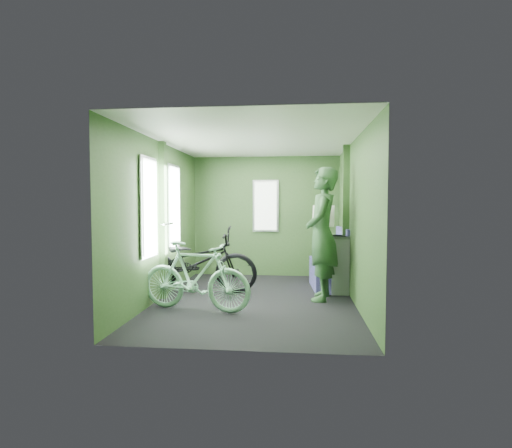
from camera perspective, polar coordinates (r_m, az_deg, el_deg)
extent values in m
plane|color=black|center=(5.89, -0.10, -10.80)|extent=(4.00, 4.00, 0.00)
cube|color=silver|center=(5.79, -0.10, 11.89)|extent=(2.80, 4.00, 0.02)
cube|color=#335226|center=(7.72, 1.40, 1.11)|extent=(2.80, 0.02, 2.30)
cube|color=#335226|center=(3.75, -3.19, -0.91)|extent=(2.80, 0.02, 2.30)
cube|color=#335226|center=(6.03, -13.45, 0.49)|extent=(0.02, 4.00, 2.30)
cube|color=#335226|center=(5.76, 13.90, 0.37)|extent=(0.02, 4.00, 2.30)
cube|color=#335226|center=(6.02, -13.09, 0.49)|extent=(0.08, 0.12, 2.30)
cube|color=silver|center=(5.49, -14.91, 2.32)|extent=(0.02, 0.56, 1.34)
cube|color=silver|center=(6.53, -11.52, 2.46)|extent=(0.02, 0.56, 1.34)
cube|color=white|center=(5.51, -14.89, 7.84)|extent=(0.00, 0.12, 0.12)
cube|color=white|center=(6.55, -11.48, 7.10)|extent=(0.00, 0.12, 0.12)
cylinder|color=silver|center=(6.00, -12.45, 0.01)|extent=(0.03, 0.40, 0.03)
cube|color=#335226|center=(6.34, 12.68, 0.62)|extent=(0.10, 0.10, 2.30)
cube|color=white|center=(6.66, 12.70, 6.76)|extent=(0.02, 0.40, 0.50)
cube|color=silver|center=(7.67, 1.38, 2.59)|extent=(0.50, 0.02, 1.00)
imported|color=black|center=(6.39, -8.60, -9.74)|extent=(1.93, 0.87, 1.11)
imported|color=#98D8B3|center=(5.38, -8.65, -12.18)|extent=(1.58, 0.77, 0.93)
imported|color=#2C4F2B|center=(5.85, 9.41, -1.39)|extent=(0.54, 0.75, 1.92)
cube|color=silver|center=(6.14, 9.60, 1.13)|extent=(0.35, 0.21, 0.32)
cube|color=gray|center=(6.39, 11.82, -5.66)|extent=(0.26, 0.37, 0.90)
cube|color=navy|center=(6.73, 10.31, -7.04)|extent=(0.60, 0.99, 0.47)
cube|color=navy|center=(6.69, 12.33, -2.79)|extent=(0.14, 0.95, 0.53)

